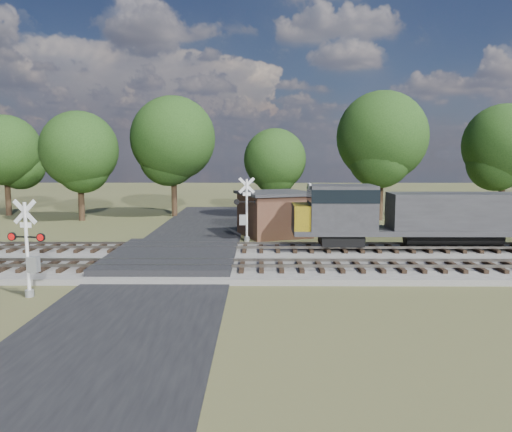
{
  "coord_description": "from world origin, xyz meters",
  "views": [
    {
      "loc": [
        4.9,
        -27.18,
        6.11
      ],
      "look_at": [
        4.69,
        2.0,
        2.49
      ],
      "focal_mm": 35.0,
      "sensor_mm": 36.0,
      "label": 1
    }
  ],
  "objects": [
    {
      "name": "crossing_signal_far",
      "position": [
        3.91,
        7.54,
        1.88
      ],
      "size": [
        1.83,
        0.4,
        4.53
      ],
      "rotation": [
        0.0,
        0.0,
        3.22
      ],
      "color": "silver",
      "rests_on": "ground"
    },
    {
      "name": "ballast_bed",
      "position": [
        10.0,
        0.5,
        0.15
      ],
      "size": [
        140.0,
        10.0,
        0.3
      ],
      "primitive_type": "cube",
      "color": "gray",
      "rests_on": "ground"
    },
    {
      "name": "ground",
      "position": [
        0.0,
        0.0,
        0.0
      ],
      "size": [
        160.0,
        160.0,
        0.0
      ],
      "primitive_type": "plane",
      "color": "#454A27",
      "rests_on": "ground"
    },
    {
      "name": "crossing_signal_near",
      "position": [
        -4.94,
        -6.34,
        1.76
      ],
      "size": [
        1.7,
        0.41,
        4.23
      ],
      "rotation": [
        0.0,
        0.0,
        -0.14
      ],
      "color": "silver",
      "rests_on": "ground"
    },
    {
      "name": "track_near",
      "position": [
        3.12,
        -2.0,
        0.41
      ],
      "size": [
        140.0,
        2.6,
        0.33
      ],
      "color": "black",
      "rests_on": "ballast_bed"
    },
    {
      "name": "treeline",
      "position": [
        6.14,
        19.92,
        7.02
      ],
      "size": [
        85.08,
        11.29,
        11.88
      ],
      "color": "black",
      "rests_on": "ground"
    },
    {
      "name": "equipment_shed",
      "position": [
        6.02,
        10.04,
        1.69
      ],
      "size": [
        6.32,
        6.32,
        3.34
      ],
      "rotation": [
        0.0,
        0.0,
        0.37
      ],
      "color": "#4C2D20",
      "rests_on": "ground"
    },
    {
      "name": "track_far",
      "position": [
        3.12,
        3.0,
        0.41
      ],
      "size": [
        140.0,
        2.6,
        0.33
      ],
      "color": "black",
      "rests_on": "ballast_bed"
    },
    {
      "name": "crossing_panel",
      "position": [
        0.0,
        0.5,
        0.32
      ],
      "size": [
        7.0,
        9.0,
        0.62
      ],
      "primitive_type": "cube",
      "color": "#262628",
      "rests_on": "ground"
    },
    {
      "name": "road",
      "position": [
        0.0,
        0.0,
        0.04
      ],
      "size": [
        7.0,
        60.0,
        0.08
      ],
      "primitive_type": "cube",
      "color": "black",
      "rests_on": "ground"
    }
  ]
}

